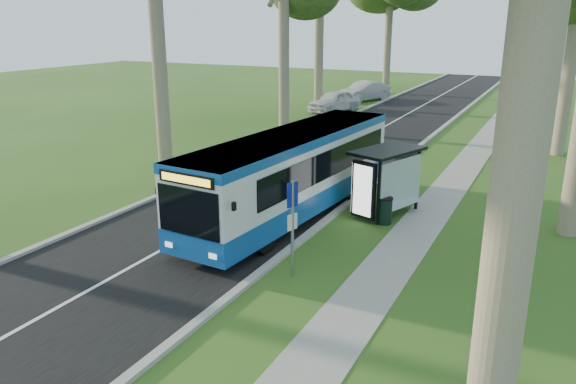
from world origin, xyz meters
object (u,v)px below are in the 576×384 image
at_px(bus_stop_sign, 292,218).
at_px(bus_shelter, 387,171).
at_px(litter_bin, 385,210).
at_px(bus, 293,174).
at_px(car_white, 334,101).
at_px(car_silver, 364,91).

relative_size(bus_stop_sign, bus_shelter, 0.88).
bearing_deg(litter_bin, bus_shelter, 104.59).
relative_size(bus, bus_stop_sign, 4.17).
xyz_separation_m(litter_bin, car_white, (-10.64, 21.76, 0.31)).
bearing_deg(car_silver, litter_bin, -46.52).
bearing_deg(car_silver, car_white, -68.06).
distance_m(bus_stop_sign, litter_bin, 5.33).
xyz_separation_m(bus, car_white, (-7.44, 22.34, -0.74)).
distance_m(bus_stop_sign, car_silver, 34.67).
relative_size(bus_stop_sign, car_silver, 0.55).
height_order(bus_shelter, litter_bin, bus_shelter).
distance_m(bus_stop_sign, car_white, 28.54).
bearing_deg(bus_shelter, litter_bin, -56.02).
height_order(bus_shelter, car_white, bus_shelter).
bearing_deg(car_white, litter_bin, -46.49).
distance_m(bus_shelter, litter_bin, 1.39).
bearing_deg(bus_stop_sign, bus_shelter, 99.31).
distance_m(bus, car_silver, 29.74).
relative_size(bus, litter_bin, 12.12).
xyz_separation_m(bus_shelter, car_white, (-10.46, 21.07, -0.87)).
relative_size(bus_shelter, car_silver, 0.63).
bearing_deg(bus_shelter, car_white, 135.79).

